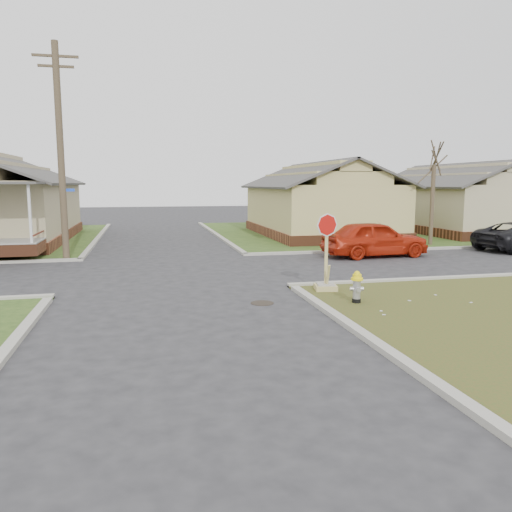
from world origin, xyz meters
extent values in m
plane|color=#272729|center=(0.00, 0.00, 0.00)|extent=(120.00, 120.00, 0.00)
cube|color=#2A4518|center=(22.00, 18.00, 0.03)|extent=(37.00, 19.00, 0.05)
cylinder|color=black|center=(2.20, -0.50, 0.01)|extent=(0.64, 0.64, 0.01)
cube|color=brown|center=(10.00, 16.50, 0.30)|extent=(7.20, 11.20, 0.60)
cube|color=tan|center=(10.00, 16.50, 1.90)|extent=(7.00, 11.00, 2.60)
cube|color=brown|center=(20.00, 16.50, 0.30)|extent=(7.20, 11.20, 0.60)
cube|color=#C0B48B|center=(20.00, 16.50, 1.90)|extent=(7.00, 11.00, 2.60)
cylinder|color=#483A29|center=(-4.20, 8.90, 4.50)|extent=(0.28, 0.28, 9.00)
cube|color=#483A29|center=(-4.20, 8.90, 8.40)|extent=(1.80, 0.10, 0.10)
cube|color=#483A29|center=(-4.20, 8.90, 8.00)|extent=(1.40, 0.10, 0.10)
cylinder|color=#483A29|center=(14.00, 10.20, 2.15)|extent=(0.22, 0.22, 4.20)
cylinder|color=black|center=(4.68, -1.18, 0.10)|extent=(0.24, 0.24, 0.11)
cylinder|color=#A7A6AA|center=(4.68, -1.18, 0.41)|extent=(0.21, 0.21, 0.50)
sphere|color=#A7A6AA|center=(4.68, -1.18, 0.66)|extent=(0.21, 0.21, 0.21)
cylinder|color=yellow|center=(4.68, -1.18, 0.70)|extent=(0.33, 0.33, 0.07)
cylinder|color=yellow|center=(4.68, -1.18, 0.78)|extent=(0.24, 0.24, 0.11)
sphere|color=yellow|center=(4.68, -1.18, 0.85)|extent=(0.16, 0.16, 0.16)
cube|color=tan|center=(4.45, 0.56, 0.13)|extent=(0.65, 0.65, 0.16)
cube|color=#9C988F|center=(4.45, 0.56, 0.23)|extent=(0.52, 0.52, 0.04)
cube|color=tan|center=(4.45, 0.56, 1.25)|extent=(0.09, 0.05, 2.20)
cylinder|color=#AB0F0B|center=(4.45, 0.51, 2.04)|extent=(0.59, 0.26, 0.63)
cylinder|color=silver|center=(4.45, 0.53, 2.04)|extent=(0.67, 0.29, 0.71)
imported|color=#B1220C|center=(9.23, 7.07, 0.81)|extent=(4.87, 2.18, 1.63)
camera|label=1|loc=(-0.93, -13.54, 3.27)|focal=35.00mm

